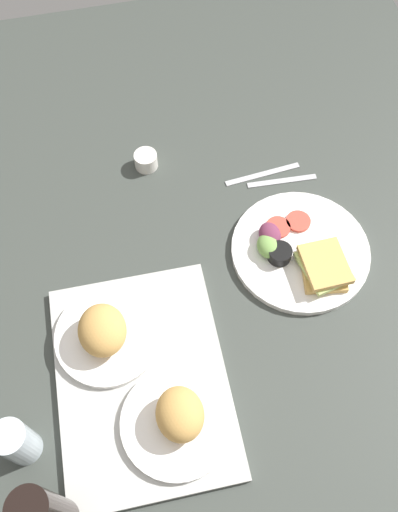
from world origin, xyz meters
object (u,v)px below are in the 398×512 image
object	(u,v)px
serving_tray	(142,379)
espresso_cup	(146,160)
bread_plate_near	(179,418)
bread_plate_far	(105,333)
drinking_glass	(17,442)
knife	(263,174)
fork	(282,181)
plate_with_salad	(300,252)

from	to	relation	value
serving_tray	espresso_cup	world-z (taller)	espresso_cup
bread_plate_near	bread_plate_far	xyz separation A→B (cm)	(19.54, 10.71, 0.32)
drinking_glass	espresso_cup	xyz separation A→B (cm)	(60.51, -33.97, -3.89)
bread_plate_near	drinking_glass	world-z (taller)	drinking_glass
knife	serving_tray	bearing A→B (deg)	44.35
bread_plate_near	espresso_cup	size ratio (longest dim) A/B	3.81
espresso_cup	fork	world-z (taller)	espresso_cup
bread_plate_near	fork	bearing A→B (deg)	-35.68
bread_plate_far	drinking_glass	bearing A→B (deg)	133.94
serving_tray	bread_plate_near	size ratio (longest dim) A/B	2.11
fork	plate_with_salad	bearing A→B (deg)	87.03
bread_plate_far	knife	distance (cm)	54.87
drinking_glass	knife	world-z (taller)	drinking_glass
drinking_glass	fork	size ratio (longest dim) A/B	0.69
serving_tray	fork	bearing A→B (deg)	-45.67
bread_plate_far	knife	size ratio (longest dim) A/B	1.14
espresso_cup	fork	xyz separation A→B (cm)	(-12.16, -31.07, -1.75)
bread_plate_near	bread_plate_far	world-z (taller)	bread_plate_far
plate_with_salad	espresso_cup	world-z (taller)	plate_with_salad
bread_plate_far	knife	bearing A→B (deg)	-51.70
plate_with_salad	fork	world-z (taller)	plate_with_salad
bread_plate_far	plate_with_salad	size ratio (longest dim) A/B	0.70
drinking_glass	fork	distance (cm)	81.25
espresso_cup	plate_with_salad	bearing A→B (deg)	-138.84
drinking_glass	plate_with_salad	bearing A→B (deg)	-66.13
serving_tray	knife	world-z (taller)	serving_tray
bread_plate_far	plate_with_salad	world-z (taller)	bread_plate_far
bread_plate_far	espresso_cup	bearing A→B (deg)	-20.21
fork	serving_tray	bearing A→B (deg)	48.00
knife	espresso_cup	bearing A→B (deg)	-23.59
knife	drinking_glass	bearing A→B (deg)	35.17
bread_plate_far	fork	bearing A→B (deg)	-56.64
serving_tray	knife	distance (cm)	57.58
plate_with_salad	drinking_glass	xyz separation A→B (cm)	(-27.71, 62.64, 4.27)
serving_tray	knife	xyz separation A→B (cm)	(43.62, -37.58, -0.55)
drinking_glass	espresso_cup	world-z (taller)	drinking_glass
plate_with_salad	knife	bearing A→B (deg)	3.86
bread_plate_near	plate_with_salad	distance (cm)	45.14
fork	knife	world-z (taller)	same
plate_with_salad	knife	xyz separation A→B (cm)	(23.64, 1.60, -1.37)
serving_tray	fork	xyz separation A→B (cm)	(40.62, -41.58, -0.55)
bread_plate_near	fork	xyz separation A→B (cm)	(50.43, -36.21, -4.14)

